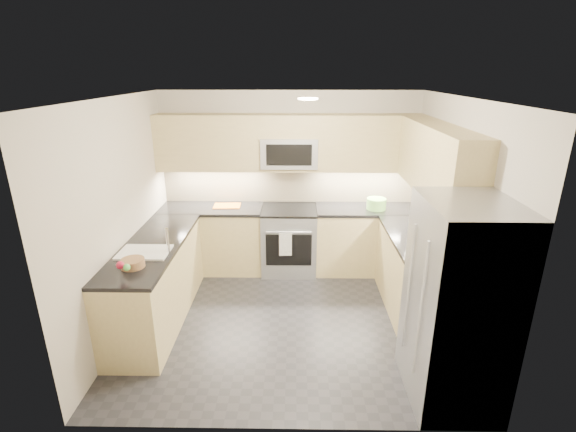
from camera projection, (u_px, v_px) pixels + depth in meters
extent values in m
cube|color=#26262B|center=(288.00, 318.00, 4.90)|extent=(3.60, 3.20, 0.00)
cube|color=beige|center=(287.00, 98.00, 4.06)|extent=(3.60, 3.20, 0.02)
cube|color=#BCB4A4|center=(289.00, 181.00, 5.99)|extent=(3.60, 0.02, 2.50)
cube|color=#BCB4A4|center=(284.00, 294.00, 2.97)|extent=(3.60, 0.02, 2.50)
cube|color=#BCB4A4|center=(121.00, 217.00, 4.51)|extent=(0.02, 3.20, 2.50)
cube|color=#BCB4A4|center=(456.00, 219.00, 4.45)|extent=(0.02, 3.20, 2.50)
cube|color=#CEB97C|center=(213.00, 240.00, 5.99)|extent=(1.42, 0.60, 0.90)
cube|color=#CEB97C|center=(365.00, 240.00, 5.96)|extent=(1.42, 0.60, 0.90)
cube|color=#CEB97C|center=(416.00, 279.00, 4.86)|extent=(0.60, 1.70, 0.90)
cube|color=#CEB97C|center=(157.00, 283.00, 4.77)|extent=(0.60, 2.00, 0.90)
cube|color=black|center=(211.00, 209.00, 5.83)|extent=(1.42, 0.63, 0.04)
cube|color=black|center=(367.00, 209.00, 5.80)|extent=(1.42, 0.63, 0.04)
cube|color=black|center=(420.00, 242.00, 4.71)|extent=(0.63, 1.70, 0.04)
cube|color=black|center=(152.00, 245.00, 4.61)|extent=(0.63, 2.00, 0.04)
cube|color=#CEB97C|center=(289.00, 143.00, 5.63)|extent=(3.60, 0.35, 0.75)
cube|color=#CEB97C|center=(437.00, 161.00, 4.52)|extent=(0.35, 1.95, 0.75)
cube|color=#C4B28E|center=(289.00, 184.00, 6.00)|extent=(3.60, 0.01, 0.51)
cube|color=#C4B28E|center=(441.00, 210.00, 4.90)|extent=(0.01, 2.30, 0.51)
cube|color=#999DA1|center=(289.00, 240.00, 5.95)|extent=(0.76, 0.65, 0.91)
cube|color=black|center=(289.00, 210.00, 5.79)|extent=(0.76, 0.65, 0.03)
cube|color=black|center=(289.00, 250.00, 5.64)|extent=(0.62, 0.02, 0.45)
cylinder|color=#B2B5BA|center=(289.00, 232.00, 5.53)|extent=(0.60, 0.02, 0.02)
cube|color=#AAADB3|center=(289.00, 152.00, 5.65)|extent=(0.76, 0.40, 0.40)
cube|color=black|center=(289.00, 155.00, 5.46)|extent=(0.60, 0.01, 0.28)
cube|color=#96979D|center=(458.00, 304.00, 3.49)|extent=(0.70, 0.90, 1.80)
cylinder|color=#B2B5BA|center=(420.00, 311.00, 3.31)|extent=(0.02, 0.02, 1.20)
cylinder|color=#B2B5BA|center=(409.00, 288.00, 3.65)|extent=(0.02, 0.02, 1.20)
cube|color=white|center=(145.00, 258.00, 4.39)|extent=(0.52, 0.38, 0.16)
cylinder|color=silver|center=(168.00, 241.00, 4.32)|extent=(0.03, 0.03, 0.28)
cylinder|color=#77C554|center=(376.00, 204.00, 5.72)|extent=(0.35, 0.35, 0.15)
cube|color=orange|center=(227.00, 206.00, 5.87)|extent=(0.38, 0.27, 0.01)
cylinder|color=olive|center=(133.00, 263.00, 4.05)|extent=(0.25, 0.25, 0.08)
sphere|color=maroon|center=(120.00, 265.00, 3.84)|extent=(0.08, 0.08, 0.08)
sphere|color=#55B84E|center=(127.00, 267.00, 3.80)|extent=(0.07, 0.07, 0.07)
cube|color=white|center=(285.00, 244.00, 5.57)|extent=(0.17, 0.02, 0.32)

